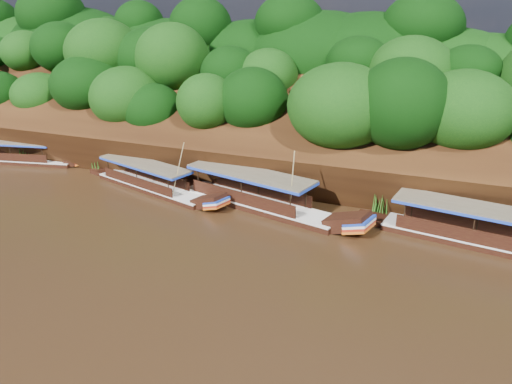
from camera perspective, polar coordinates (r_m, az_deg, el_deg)
ground at (r=31.65m, az=-0.52°, el=-7.06°), size 160.00×160.00×0.00m
riverbank at (r=51.38m, az=9.09°, el=6.10°), size 120.00×30.06×19.40m
boat_0 at (r=35.54m, az=26.23°, el=-5.06°), size 15.93×4.61×6.28m
boat_1 at (r=37.68m, az=1.32°, el=-1.26°), size 15.78×5.95×5.87m
boat_2 at (r=42.19m, az=-11.21°, el=0.66°), size 13.94×5.76×5.22m
boat_3 at (r=53.62m, az=-24.51°, el=3.52°), size 12.31×4.32×2.59m
reeds at (r=40.45m, az=0.33°, el=0.67°), size 49.69×2.27×1.92m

